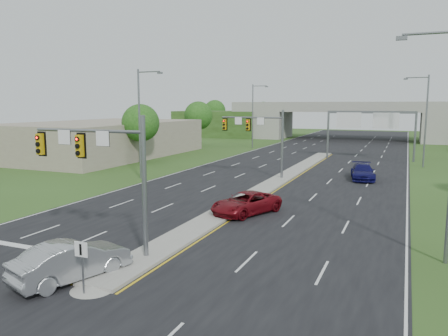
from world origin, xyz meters
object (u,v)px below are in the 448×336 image
overpass (350,123)px  car_silver (72,261)px  signal_mast_near (104,161)px  car_far_b (363,172)px  sign_gantry (369,122)px  signal_mast_far (261,132)px  car_far_a (246,203)px  keep_right_sign (82,259)px

overpass → car_silver: overpass is taller
overpass → car_silver: (-1.50, -83.45, -2.69)m
signal_mast_near → car_far_b: 29.97m
sign_gantry → car_silver: sign_gantry is taller
car_far_b → signal_mast_far: bearing=-171.8°
signal_mast_far → car_far_b: signal_mast_far is taller
overpass → car_far_b: overpass is taller
signal_mast_far → sign_gantry: signal_mast_far is taller
signal_mast_near → car_far_a: signal_mast_near is taller
sign_gantry → overpass: 35.75m
signal_mast_near → car_silver: 5.19m
signal_mast_far → overpass: size_ratio=0.09×
sign_gantry → car_far_a: sign_gantry is taller
keep_right_sign → sign_gantry: bearing=82.3°
keep_right_sign → signal_mast_near: bearing=116.9°
car_far_a → signal_mast_far: bearing=127.2°
signal_mast_near → signal_mast_far: same height
overpass → car_silver: size_ratio=15.67×
keep_right_sign → sign_gantry: 50.04m
signal_mast_far → car_silver: (0.76, -28.38, -3.86)m
signal_mast_far → keep_right_sign: bearing=-85.6°
signal_mast_far → sign_gantry: (8.95, 19.99, 0.51)m
overpass → keep_right_sign: bearing=-90.0°
overpass → signal_mast_far: bearing=-92.4°
signal_mast_near → keep_right_sign: size_ratio=3.18×
keep_right_sign → car_silver: (-1.50, 1.08, -0.66)m
signal_mast_near → car_far_a: 11.65m
signal_mast_near → keep_right_sign: signal_mast_near is taller
signal_mast_near → keep_right_sign: (2.26, -4.45, -3.21)m
sign_gantry → car_far_a: 35.37m
car_silver → car_far_b: size_ratio=0.95×
car_far_a → sign_gantry: bearing=104.4°
keep_right_sign → car_far_b: (7.59, 32.49, -0.72)m
signal_mast_near → sign_gantry: bearing=78.8°
sign_gantry → car_far_a: (-5.18, -34.70, -4.47)m
car_silver → car_far_b: (9.09, 31.41, -0.06)m
signal_mast_near → signal_mast_far: size_ratio=1.00×
keep_right_sign → car_silver: size_ratio=0.43×
signal_mast_far → car_far_b: 11.03m
signal_mast_near → sign_gantry: signal_mast_near is taller
signal_mast_near → car_silver: (0.76, -3.38, -3.86)m
overpass → car_far_b: bearing=-81.7°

